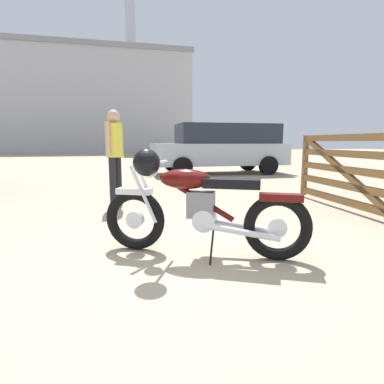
% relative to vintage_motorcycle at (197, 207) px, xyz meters
% --- Properties ---
extents(ground_plane, '(80.00, 80.00, 0.00)m').
position_rel_vintage_motorcycle_xyz_m(ground_plane, '(-0.31, -0.10, -0.49)').
color(ground_plane, gray).
extents(vintage_motorcycle, '(1.90, 1.04, 1.07)m').
position_rel_vintage_motorcycle_xyz_m(vintage_motorcycle, '(0.00, 0.00, 0.00)').
color(vintage_motorcycle, black).
rests_on(vintage_motorcycle, ground_plane).
extents(timber_gate, '(0.31, 2.54, 1.60)m').
position_rel_vintage_motorcycle_xyz_m(timber_gate, '(2.92, 1.27, 0.21)').
color(timber_gate, brown).
rests_on(timber_gate, ground_plane).
extents(bystander, '(0.30, 0.40, 1.66)m').
position_rel_vintage_motorcycle_xyz_m(bystander, '(-0.72, 2.77, 0.53)').
color(bystander, black).
rests_on(bystander, ground_plane).
extents(pale_sedan_back, '(4.73, 2.04, 1.74)m').
position_rel_vintage_motorcycle_xyz_m(pale_sedan_back, '(3.09, 7.89, 0.45)').
color(pale_sedan_back, black).
rests_on(pale_sedan_back, ground_plane).
extents(industrial_building, '(24.02, 10.27, 22.92)m').
position_rel_vintage_motorcycle_xyz_m(industrial_building, '(-3.73, 35.73, 4.96)').
color(industrial_building, '#B2B2B7').
rests_on(industrial_building, ground_plane).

